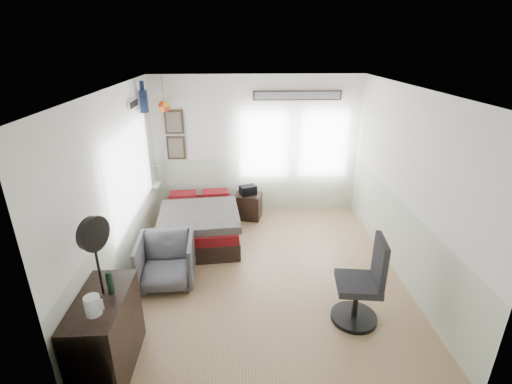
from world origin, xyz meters
TOP-DOWN VIEW (x-y plane):
  - ground_plane at (0.00, 0.00)m, footprint 4.00×4.50m
  - room_shell at (-0.08, 0.19)m, footprint 4.02×4.52m
  - wall_decor at (-1.10, 1.96)m, footprint 3.55×1.32m
  - bed at (-1.06, 1.12)m, footprint 1.44×1.92m
  - dresser at (-1.74, -1.69)m, footprint 0.48×1.00m
  - armchair at (-1.40, -0.19)m, footprint 0.81×0.83m
  - nightstand at (-0.19, 1.89)m, footprint 0.58×0.51m
  - task_chair at (1.13, -1.09)m, footprint 0.57×0.57m
  - kettle at (-1.71, -1.91)m, footprint 0.17×0.14m
  - bottle at (-1.65, -1.61)m, footprint 0.06×0.06m
  - stand_fan at (-1.72, -1.60)m, footprint 0.22×0.33m
  - black_bag at (-0.19, 1.89)m, footprint 0.36×0.30m

SIDE VIEW (x-z plane):
  - ground_plane at x=0.00m, z-range -0.01..0.00m
  - nightstand at x=-0.19m, z-range 0.00..0.49m
  - bed at x=-1.06m, z-range -0.01..0.57m
  - armchair at x=-1.40m, z-range 0.00..0.71m
  - dresser at x=-1.74m, z-range 0.00..0.90m
  - task_chair at x=1.13m, z-range -0.11..1.04m
  - black_bag at x=-0.19m, z-range 0.49..0.67m
  - kettle at x=-1.71m, z-range 0.90..1.09m
  - bottle at x=-1.65m, z-range 0.90..1.15m
  - stand_fan at x=-1.72m, z-range 1.14..1.99m
  - room_shell at x=-0.08m, z-range 0.26..2.97m
  - wall_decor at x=-1.10m, z-range 1.38..2.82m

